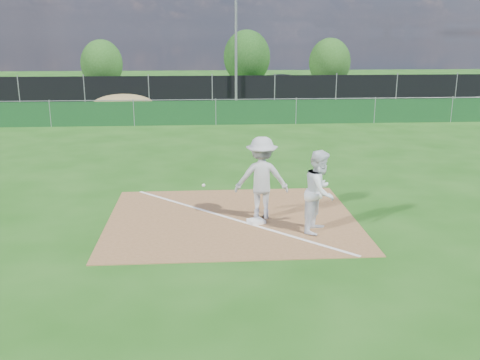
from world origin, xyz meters
name	(u,v)px	position (x,y,z in m)	size (l,w,h in m)	color
ground	(219,145)	(0.00, 10.00, 0.00)	(90.00, 90.00, 0.00)	#194D10
infield_dirt	(232,219)	(0.00, 1.00, 0.01)	(6.00, 5.00, 0.02)	brown
foul_line	(232,219)	(0.00, 1.00, 0.03)	(0.08, 7.00, 0.01)	white
green_fence	(216,113)	(0.00, 15.00, 0.60)	(44.00, 0.05, 1.20)	#103B18
dirt_mound	(123,105)	(-5.00, 18.50, 0.58)	(3.38, 2.60, 1.17)	olive
black_fence	(212,90)	(0.00, 23.00, 0.90)	(46.00, 0.04, 1.80)	black
parking_lot	(211,95)	(0.00, 28.00, 0.01)	(46.00, 9.00, 0.01)	black
light_pole	(236,40)	(1.50, 22.70, 4.00)	(0.16, 0.16, 8.00)	slate
first_base	(256,221)	(0.56, 0.69, 0.06)	(0.35, 0.35, 0.07)	white
play_at_first	(262,178)	(0.72, 1.05, 1.03)	(2.12, 0.84, 2.01)	silver
runner	(320,191)	(1.94, 0.09, 0.95)	(0.92, 0.72, 1.90)	white
car_left	(146,87)	(-4.65, 27.81, 0.69)	(1.60, 3.97, 1.35)	#B5B8BD
car_mid	(215,87)	(0.30, 27.42, 0.67)	(1.40, 4.02, 1.32)	black
car_right	(287,84)	(5.64, 28.24, 0.75)	(2.07, 5.09, 1.48)	black
tree_left	(102,64)	(-8.62, 33.12, 2.02)	(3.31, 3.31, 3.92)	#382316
tree_mid	(247,57)	(3.22, 34.97, 2.42)	(3.96, 3.96, 4.69)	#382316
tree_right	(330,62)	(9.92, 33.13, 2.08)	(3.40, 3.40, 4.03)	#382316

